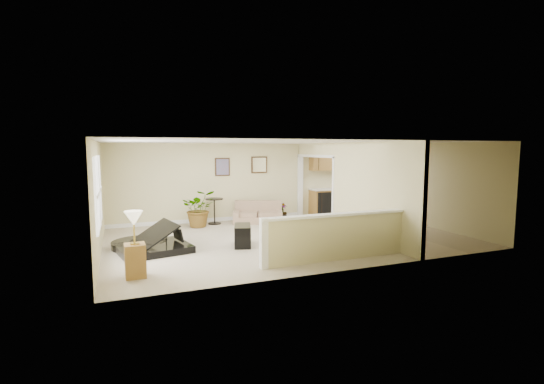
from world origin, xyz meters
name	(u,v)px	position (x,y,z in m)	size (l,w,h in m)	color
floor	(287,238)	(0.00, 0.00, 0.00)	(9.00, 9.00, 0.00)	tan
back_wall	(250,182)	(0.00, 3.00, 1.25)	(9.00, 0.04, 2.50)	beige
front_wall	(351,206)	(0.00, -3.00, 1.25)	(9.00, 0.04, 2.50)	beige
left_wall	(98,198)	(-4.50, 0.00, 1.25)	(0.04, 6.00, 2.50)	beige
right_wall	(423,185)	(4.50, 0.00, 1.25)	(0.04, 6.00, 2.50)	beige
ceiling	(287,142)	(0.00, 0.00, 2.50)	(9.00, 6.00, 0.04)	silver
kitchen_vinyl	(385,229)	(3.15, 0.00, 0.00)	(2.70, 6.00, 0.01)	tan
interior_partition	(342,188)	(1.80, 0.25, 1.22)	(0.18, 5.99, 2.50)	beige
pony_half_wall	(334,236)	(0.08, -2.30, 0.52)	(3.42, 0.22, 1.00)	beige
left_window	(98,192)	(-4.49, -0.50, 1.45)	(0.05, 2.15, 1.45)	white
wall_art_left	(222,167)	(-0.95, 2.97, 1.75)	(0.48, 0.04, 0.58)	#372414
wall_mirror	(259,165)	(0.30, 2.97, 1.80)	(0.55, 0.04, 0.55)	#372414
kitchen_cabinets	(338,190)	(3.19, 2.73, 0.87)	(2.36, 0.65, 2.33)	olive
piano	(151,225)	(-3.43, -0.04, 0.60)	(1.98, 2.01, 1.44)	black
piano_bench	(243,235)	(-1.35, -0.41, 0.25)	(0.38, 0.76, 0.50)	black
loveseat	(258,212)	(0.02, 2.36, 0.33)	(1.83, 1.38, 0.88)	#9B7C62
accent_table	(214,208)	(-1.33, 2.57, 0.51)	(0.55, 0.55, 0.80)	black
palm_plant	(199,209)	(-1.85, 2.28, 0.55)	(1.07, 0.94, 1.11)	black
small_plant	(282,212)	(0.93, 2.49, 0.24)	(0.42, 0.42, 0.57)	black
lamp_stand	(135,249)	(-3.85, -1.93, 0.52)	(0.37, 0.37, 1.22)	olive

